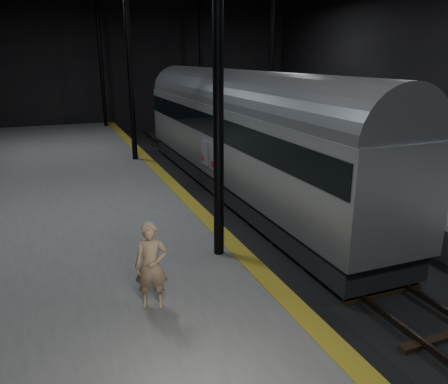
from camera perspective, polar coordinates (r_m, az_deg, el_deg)
ground at (r=16.88m, az=6.61°, el=-3.59°), size 44.00×44.00×0.00m
platform_left at (r=14.91m, az=-19.85°, el=-5.34°), size 9.00×43.80×1.00m
platform_right at (r=21.17m, az=24.92°, el=0.63°), size 9.00×43.80×1.00m
tactile_strip at (r=15.34m, az=-4.06°, el=-1.67°), size 0.50×43.80×0.01m
track at (r=16.85m, az=6.62°, el=-3.37°), size 2.40×43.00×0.24m
train at (r=19.31m, az=1.82°, el=8.32°), size 2.99×20.00×5.34m
woman at (r=9.07m, az=-9.48°, el=-9.47°), size 0.77×0.63×1.84m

